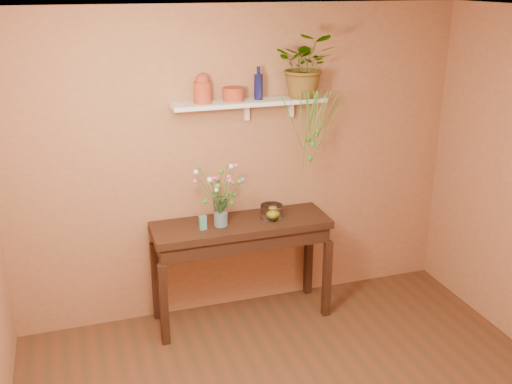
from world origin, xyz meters
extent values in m
plane|color=silver|center=(0.00, 0.00, 2.70)|extent=(4.00, 4.00, 0.00)
cube|color=#B37650|center=(0.00, 2.00, 1.35)|extent=(4.00, 0.04, 2.70)
cube|color=#341D10|center=(-0.07, 1.74, 0.89)|extent=(1.52, 0.49, 0.07)
cube|color=#341D10|center=(-0.07, 1.74, 0.79)|extent=(1.46, 0.45, 0.13)
cube|color=#341D10|center=(-0.80, 1.52, 0.36)|extent=(0.07, 0.07, 0.73)
cube|color=#341D10|center=(0.65, 1.52, 0.36)|extent=(0.07, 0.07, 0.73)
cube|color=#341D10|center=(-0.80, 1.95, 0.36)|extent=(0.07, 0.07, 0.73)
cube|color=#341D10|center=(0.65, 1.95, 0.36)|extent=(0.07, 0.07, 0.73)
cube|color=white|center=(0.05, 1.87, 1.92)|extent=(1.30, 0.24, 0.04)
cube|color=white|center=(0.05, 1.97, 1.83)|extent=(0.04, 0.05, 0.15)
cube|color=white|center=(0.45, 1.97, 1.83)|extent=(0.04, 0.05, 0.15)
cylinder|color=#AF361D|center=(-0.34, 1.87, 2.02)|extent=(0.19, 0.19, 0.17)
sphere|color=#AF361D|center=(-0.34, 1.87, 2.12)|extent=(0.11, 0.11, 0.11)
cylinder|color=#AF361D|center=(-0.08, 1.90, 1.99)|extent=(0.23, 0.23, 0.11)
cylinder|color=#101141|center=(0.13, 1.89, 2.04)|extent=(0.10, 0.10, 0.21)
cylinder|color=#101141|center=(0.13, 1.89, 2.18)|extent=(0.04, 0.04, 0.06)
imported|color=#2D821B|center=(0.53, 1.85, 2.20)|extent=(0.61, 0.58, 0.53)
cylinder|color=#2D821B|center=(0.54, 1.70, 1.84)|extent=(0.03, 0.22, 0.36)
cylinder|color=#5A9932|center=(0.60, 1.76, 1.87)|extent=(0.07, 0.03, 0.31)
cylinder|color=#5A9932|center=(0.56, 1.73, 1.73)|extent=(0.03, 0.10, 0.57)
cylinder|color=#2D821B|center=(0.36, 1.70, 1.76)|extent=(0.27, 0.16, 0.51)
cylinder|color=#5A9932|center=(0.64, 1.70, 1.82)|extent=(0.04, 0.17, 0.40)
cylinder|color=#5A9932|center=(0.56, 1.66, 1.77)|extent=(0.06, 0.19, 0.49)
cylinder|color=#2D821B|center=(0.49, 1.70, 1.68)|extent=(0.02, 0.12, 0.68)
cylinder|color=#5A9932|center=(0.53, 1.70, 1.85)|extent=(0.08, 0.04, 0.34)
cylinder|color=#5A9932|center=(0.45, 1.74, 1.82)|extent=(0.05, 0.07, 0.39)
cylinder|color=#2D821B|center=(0.68, 1.70, 1.68)|extent=(0.24, 0.18, 0.67)
cylinder|color=#5A9932|center=(0.63, 1.70, 1.79)|extent=(0.10, 0.10, 0.45)
cylinder|color=#5A9932|center=(0.58, 1.68, 1.75)|extent=(0.06, 0.12, 0.53)
cylinder|color=#2D821B|center=(0.64, 1.67, 1.77)|extent=(0.10, 0.29, 0.51)
cylinder|color=#5A9932|center=(0.57, 1.72, 1.86)|extent=(0.08, 0.08, 0.31)
cylinder|color=#5A9932|center=(0.51, 1.75, 1.87)|extent=(0.10, 0.07, 0.31)
cylinder|color=#2D821B|center=(0.51, 1.71, 1.83)|extent=(0.08, 0.06, 0.37)
cylinder|color=#5A9932|center=(0.64, 1.72, 1.82)|extent=(0.04, 0.12, 0.40)
cylinder|color=#5A9932|center=(0.57, 1.75, 1.86)|extent=(0.05, 0.06, 0.32)
sphere|color=#2D821B|center=(0.52, 1.73, 1.60)|extent=(0.04, 0.04, 0.04)
sphere|color=#2D821B|center=(0.53, 1.69, 1.45)|extent=(0.04, 0.04, 0.04)
sphere|color=#2D821B|center=(0.53, 1.66, 1.58)|extent=(0.04, 0.04, 0.04)
sphere|color=#2D821B|center=(0.59, 1.73, 1.64)|extent=(0.04, 0.04, 0.04)
cylinder|color=white|center=(-0.26, 1.70, 1.05)|extent=(0.12, 0.12, 0.24)
cylinder|color=silver|center=(-0.26, 1.70, 0.98)|extent=(0.11, 0.11, 0.12)
cylinder|color=#386B28|center=(-0.27, 1.66, 1.24)|extent=(0.02, 0.09, 0.39)
sphere|color=#2D821B|center=(-0.27, 1.62, 1.43)|extent=(0.04, 0.04, 0.04)
cylinder|color=#386B28|center=(-0.24, 1.63, 1.22)|extent=(0.04, 0.15, 0.36)
sphere|color=#E64889|center=(-0.23, 1.56, 1.40)|extent=(0.04, 0.04, 0.04)
cylinder|color=#386B28|center=(-0.20, 1.65, 1.19)|extent=(0.13, 0.13, 0.30)
sphere|color=#597E30|center=(-0.13, 1.59, 1.34)|extent=(0.04, 0.04, 0.04)
cylinder|color=#386B28|center=(-0.18, 1.66, 1.19)|extent=(0.17, 0.11, 0.31)
sphere|color=#5363B1|center=(-0.10, 1.61, 1.34)|extent=(0.05, 0.05, 0.05)
cylinder|color=#386B28|center=(-0.21, 1.69, 1.24)|extent=(0.10, 0.03, 0.40)
sphere|color=white|center=(-0.17, 1.68, 1.44)|extent=(0.04, 0.04, 0.04)
cylinder|color=#386B28|center=(-0.20, 1.69, 1.25)|extent=(0.14, 0.03, 0.41)
sphere|color=#E64889|center=(-0.13, 1.68, 1.45)|extent=(0.04, 0.04, 0.04)
cylinder|color=#386B28|center=(-0.20, 1.75, 1.16)|extent=(0.13, 0.09, 0.23)
sphere|color=#E64889|center=(-0.13, 1.79, 1.27)|extent=(0.04, 0.04, 0.04)
cylinder|color=#386B28|center=(-0.21, 1.76, 1.16)|extent=(0.11, 0.11, 0.25)
sphere|color=white|center=(-0.16, 1.81, 1.29)|extent=(0.05, 0.05, 0.05)
cylinder|color=#386B28|center=(-0.22, 1.75, 1.23)|extent=(0.09, 0.10, 0.38)
sphere|color=#597E30|center=(-0.17, 1.80, 1.42)|extent=(0.03, 0.03, 0.03)
cylinder|color=#386B28|center=(-0.26, 1.76, 1.16)|extent=(0.01, 0.11, 0.24)
sphere|color=white|center=(-0.25, 1.81, 1.28)|extent=(0.03, 0.03, 0.03)
cylinder|color=#386B28|center=(-0.25, 1.75, 1.17)|extent=(0.02, 0.10, 0.25)
sphere|color=#2D821B|center=(-0.25, 1.80, 1.29)|extent=(0.03, 0.03, 0.03)
cylinder|color=#386B28|center=(-0.27, 1.74, 1.18)|extent=(0.02, 0.07, 0.28)
sphere|color=#E64889|center=(-0.27, 1.77, 1.32)|extent=(0.04, 0.04, 0.04)
cylinder|color=#386B28|center=(-0.33, 1.79, 1.22)|extent=(0.13, 0.18, 0.36)
sphere|color=#597E30|center=(-0.39, 1.88, 1.40)|extent=(0.03, 0.03, 0.03)
cylinder|color=#386B28|center=(-0.29, 1.73, 1.17)|extent=(0.06, 0.05, 0.26)
sphere|color=#5363B1|center=(-0.32, 1.75, 1.30)|extent=(0.03, 0.03, 0.03)
cylinder|color=#386B28|center=(-0.35, 1.74, 1.22)|extent=(0.19, 0.07, 0.36)
sphere|color=white|center=(-0.44, 1.77, 1.40)|extent=(0.04, 0.04, 0.04)
cylinder|color=#386B28|center=(-0.36, 1.72, 1.18)|extent=(0.20, 0.05, 0.29)
sphere|color=#E64889|center=(-0.46, 1.74, 1.33)|extent=(0.04, 0.04, 0.04)
cylinder|color=#386B28|center=(-0.29, 1.69, 1.20)|extent=(0.06, 0.04, 0.32)
sphere|color=#E64889|center=(-0.32, 1.67, 1.36)|extent=(0.03, 0.03, 0.03)
cylinder|color=#386B28|center=(-0.31, 1.67, 1.20)|extent=(0.11, 0.08, 0.32)
sphere|color=white|center=(-0.36, 1.64, 1.37)|extent=(0.05, 0.05, 0.05)
cylinder|color=#386B28|center=(-0.28, 1.65, 1.18)|extent=(0.05, 0.12, 0.28)
sphere|color=#597E30|center=(-0.31, 1.60, 1.32)|extent=(0.05, 0.05, 0.05)
cylinder|color=#386B28|center=(-0.29, 1.63, 1.17)|extent=(0.07, 0.15, 0.26)
sphere|color=white|center=(-0.33, 1.56, 1.30)|extent=(0.03, 0.03, 0.03)
sphere|color=#2D821B|center=(-0.17, 1.68, 1.13)|extent=(0.04, 0.04, 0.04)
sphere|color=#2D821B|center=(-0.23, 1.76, 1.12)|extent=(0.04, 0.04, 0.04)
sphere|color=#2D821B|center=(-0.14, 1.71, 1.18)|extent=(0.04, 0.04, 0.04)
sphere|color=#2D821B|center=(-0.28, 1.83, 1.18)|extent=(0.04, 0.04, 0.04)
sphere|color=#2D821B|center=(-0.16, 1.77, 1.17)|extent=(0.04, 0.04, 0.04)
sphere|color=#2D821B|center=(-0.38, 1.72, 1.15)|extent=(0.04, 0.04, 0.04)
cylinder|color=white|center=(0.20, 1.73, 0.98)|extent=(0.20, 0.20, 0.12)
cylinder|color=white|center=(0.20, 1.73, 0.93)|extent=(0.19, 0.19, 0.01)
sphere|color=yellow|center=(0.21, 1.73, 0.97)|extent=(0.08, 0.08, 0.08)
cube|color=teal|center=(-0.42, 1.68, 0.98)|extent=(0.06, 0.04, 0.12)
camera|label=1|loc=(-1.39, -2.74, 2.89)|focal=41.52mm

